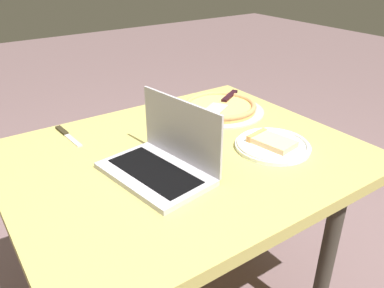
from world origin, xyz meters
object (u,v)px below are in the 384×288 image
at_px(pizza_plate, 272,144).
at_px(pizza_tray, 220,107).
at_px(dining_table, 184,174).
at_px(laptop, 163,159).
at_px(table_knife, 66,134).

xyz_separation_m(pizza_plate, pizza_tray, (0.06, 0.37, 0.01)).
xyz_separation_m(dining_table, pizza_tray, (0.34, 0.23, 0.10)).
xyz_separation_m(dining_table, laptop, (-0.12, -0.07, 0.13)).
relative_size(pizza_plate, table_knife, 1.28).
bearing_deg(pizza_plate, dining_table, 152.19).
distance_m(pizza_plate, pizza_tray, 0.38).
distance_m(dining_table, table_knife, 0.48).
height_order(pizza_plate, table_knife, pizza_plate).
bearing_deg(laptop, pizza_tray, 32.70).
distance_m(laptop, table_knife, 0.47).
height_order(dining_table, pizza_tray, pizza_tray).
bearing_deg(table_knife, pizza_tray, -12.93).
relative_size(pizza_tray, table_knife, 1.83).
distance_m(dining_table, pizza_plate, 0.33).
distance_m(pizza_tray, table_knife, 0.64).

